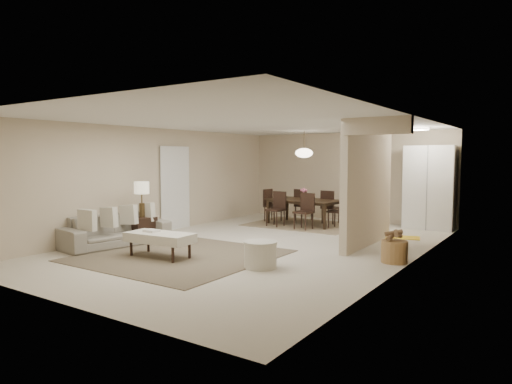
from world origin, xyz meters
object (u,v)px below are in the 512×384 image
Objects in this scene: round_pouf at (260,255)px; wicker_basket at (394,252)px; ottoman_bench at (160,238)px; pantry_cabinet at (430,188)px; dining_table at (304,212)px; sofa at (116,230)px; side_table at (142,229)px.

round_pouf is 1.25× the size of wicker_basket.
wicker_basket is (3.64, 1.96, -0.17)m from ottoman_bench.
round_pouf is at bearing -137.23° from wicker_basket.
pantry_cabinet reaches higher than round_pouf.
pantry_cabinet reaches higher than dining_table.
pantry_cabinet is 3.78× the size of round_pouf.
pantry_cabinet is at bearing 57.13° from ottoman_bench.
round_pouf is at bearing -79.46° from sofa.
pantry_cabinet is at bearing 77.09° from round_pouf.
round_pouf is at bearing 6.11° from ottoman_bench.
pantry_cabinet is 6.95m from ottoman_bench.
wicker_basket is at bearing -37.06° from dining_table.
wicker_basket is at bearing 23.39° from ottoman_bench.
pantry_cabinet is at bearing 95.51° from wicker_basket.
pantry_cabinet reaches higher than ottoman_bench.
sofa is 3.90× the size of round_pouf.
ottoman_bench is 1.97m from round_pouf.
side_table is at bearing 4.95° from sofa.
pantry_cabinet is 1.08× the size of dining_table.
sofa is at bearing -162.27° from wicker_basket.
ottoman_bench is 0.67× the size of dining_table.
round_pouf is (3.48, 0.08, -0.10)m from sofa.
pantry_cabinet is at bearing -30.26° from sofa.
side_table is at bearing 142.66° from ottoman_bench.
dining_table is at bearing 138.03° from wicker_basket.
round_pouf reaches higher than wicker_basket.
sofa is at bearing -178.75° from round_pouf.
side_table reaches higher than round_pouf.
pantry_cabinet is at bearing 25.93° from dining_table.
sofa is (-4.80, -5.81, -0.73)m from pantry_cabinet.
round_pouf is (3.43, -0.58, -0.05)m from side_table.
pantry_cabinet reaches higher than sofa.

